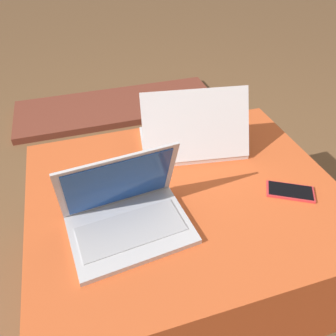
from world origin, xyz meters
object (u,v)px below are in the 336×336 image
cell_phone (290,191)px  backpack (188,151)px  laptop_near (127,213)px  laptop_far (193,137)px

cell_phone → backpack: 0.69m
cell_phone → laptop_near: bearing=-62.9°
laptop_near → backpack: (0.41, 0.61, -0.31)m
laptop_far → backpack: 0.46m
cell_phone → backpack: size_ratio=0.33×
cell_phone → laptop_far: bearing=-116.8°
laptop_near → backpack: 0.80m
laptop_far → backpack: size_ratio=0.82×
laptop_far → cell_phone: laptop_far is taller
laptop_near → laptop_far: bearing=38.2°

